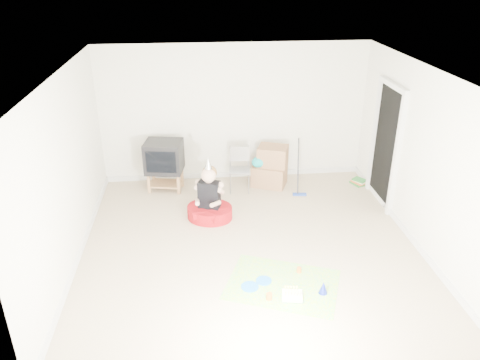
{
  "coord_description": "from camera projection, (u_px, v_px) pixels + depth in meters",
  "views": [
    {
      "loc": [
        -0.74,
        -5.95,
        3.9
      ],
      "look_at": [
        -0.1,
        0.4,
        0.9
      ],
      "focal_mm": 35.0,
      "sensor_mm": 36.0,
      "label": 1
    }
  ],
  "objects": [
    {
      "name": "blue_party_hat",
      "position": [
        323.0,
        288.0,
        6.01
      ],
      "size": [
        0.15,
        0.15,
        0.17
      ],
      "primitive_type": "cone",
      "rotation": [
        0.0,
        0.0,
        -0.31
      ],
      "color": "#1C2BC4",
      "rests_on": "party_mat"
    },
    {
      "name": "book_pile",
      "position": [
        359.0,
        181.0,
        8.98
      ],
      "size": [
        0.29,
        0.33,
        0.12
      ],
      "color": "#27762F",
      "rests_on": "ground"
    },
    {
      "name": "birthday_cake",
      "position": [
        292.0,
        296.0,
        5.94
      ],
      "size": [
        0.29,
        0.25,
        0.13
      ],
      "color": "white",
      "rests_on": "party_mat"
    },
    {
      "name": "doorway_recess",
      "position": [
        386.0,
        147.0,
        7.96
      ],
      "size": [
        0.02,
        0.9,
        2.05
      ],
      "primitive_type": "cube",
      "color": "black",
      "rests_on": "ground"
    },
    {
      "name": "seated_woman",
      "position": [
        210.0,
        205.0,
        7.72
      ],
      "size": [
        0.97,
        0.97,
        1.09
      ],
      "color": "#A40F15",
      "rests_on": "ground"
    },
    {
      "name": "orange_cup_far",
      "position": [
        269.0,
        297.0,
        5.91
      ],
      "size": [
        0.09,
        0.09,
        0.09
      ],
      "primitive_type": "cylinder",
      "rotation": [
        0.0,
        0.0,
        -0.25
      ],
      "color": "orange",
      "rests_on": "party_mat"
    },
    {
      "name": "folding_chair",
      "position": [
        239.0,
        170.0,
        8.59
      ],
      "size": [
        0.4,
        0.39,
        0.83
      ],
      "color": "gray",
      "rests_on": "ground"
    },
    {
      "name": "blue_plate_far",
      "position": [
        250.0,
        287.0,
        6.15
      ],
      "size": [
        0.25,
        0.25,
        0.01
      ],
      "primitive_type": "cylinder",
      "rotation": [
        0.0,
        0.0,
        -0.08
      ],
      "color": "blue",
      "rests_on": "party_mat"
    },
    {
      "name": "ground",
      "position": [
        249.0,
        245.0,
        7.09
      ],
      "size": [
        5.0,
        5.0,
        0.0
      ],
      "primitive_type": "plane",
      "color": "tan",
      "rests_on": "ground"
    },
    {
      "name": "crt_tv",
      "position": [
        164.0,
        156.0,
        8.51
      ],
      "size": [
        0.74,
        0.64,
        0.57
      ],
      "primitive_type": "cube",
      "rotation": [
        0.0,
        0.0,
        -0.16
      ],
      "color": "black",
      "rests_on": "tv_stand"
    },
    {
      "name": "blue_plate_near",
      "position": [
        264.0,
        281.0,
        6.27
      ],
      "size": [
        0.28,
        0.28,
        0.01
      ],
      "primitive_type": "cylinder",
      "rotation": [
        0.0,
        0.0,
        -0.38
      ],
      "color": "blue",
      "rests_on": "party_mat"
    },
    {
      "name": "floor_mop",
      "position": [
        300.0,
        182.0,
        8.47
      ],
      "size": [
        0.26,
        0.34,
        1.0
      ],
      "color": "#2242AA",
      "rests_on": "ground"
    },
    {
      "name": "party_mat",
      "position": [
        283.0,
        284.0,
        6.21
      ],
      "size": [
        1.72,
        1.49,
        0.01
      ],
      "primitive_type": "cube",
      "rotation": [
        0.0,
        0.0,
        -0.38
      ],
      "color": "#FD357F",
      "rests_on": "ground"
    },
    {
      "name": "tv_stand",
      "position": [
        166.0,
        178.0,
        8.7
      ],
      "size": [
        0.67,
        0.49,
        0.38
      ],
      "color": "#9F7248",
      "rests_on": "ground"
    },
    {
      "name": "cardboard_boxes",
      "position": [
        270.0,
        167.0,
        8.82
      ],
      "size": [
        0.75,
        0.67,
        0.78
      ],
      "color": "#976B49",
      "rests_on": "ground"
    },
    {
      "name": "orange_cup_near",
      "position": [
        299.0,
        270.0,
        6.43
      ],
      "size": [
        0.08,
        0.08,
        0.07
      ],
      "primitive_type": "cylinder",
      "rotation": [
        0.0,
        0.0,
        -0.41
      ],
      "color": "orange",
      "rests_on": "party_mat"
    }
  ]
}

